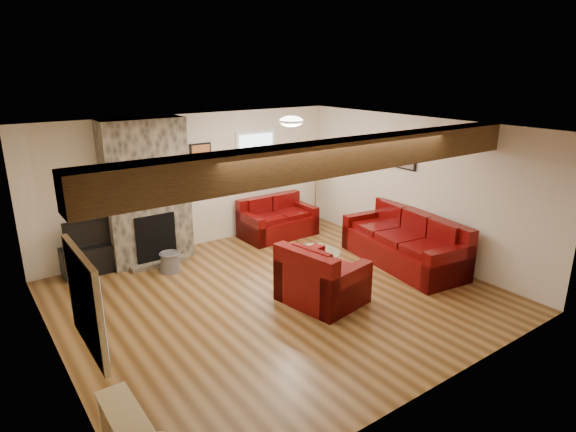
# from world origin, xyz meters

# --- Properties ---
(room) EXTENTS (8.00, 8.00, 8.00)m
(room) POSITION_xyz_m (0.00, 0.00, 1.25)
(room) COLOR brown
(room) RESTS_ON ground
(floor) EXTENTS (6.00, 6.00, 0.00)m
(floor) POSITION_xyz_m (0.00, 0.00, 0.00)
(floor) COLOR brown
(floor) RESTS_ON ground
(oak_beam) EXTENTS (6.00, 0.36, 0.38)m
(oak_beam) POSITION_xyz_m (0.00, -1.25, 2.31)
(oak_beam) COLOR #351F0F
(oak_beam) RESTS_ON room
(chimney_breast) EXTENTS (1.40, 0.67, 2.50)m
(chimney_breast) POSITION_xyz_m (-1.00, 2.49, 1.22)
(chimney_breast) COLOR #37312B
(chimney_breast) RESTS_ON floor
(back_window) EXTENTS (0.90, 0.08, 1.10)m
(back_window) POSITION_xyz_m (1.35, 2.71, 1.55)
(back_window) COLOR white
(back_window) RESTS_ON room
(hatch_window) EXTENTS (0.08, 1.00, 0.90)m
(hatch_window) POSITION_xyz_m (-2.96, -1.50, 1.45)
(hatch_window) COLOR tan
(hatch_window) RESTS_ON room
(ceiling_dome) EXTENTS (0.40, 0.40, 0.18)m
(ceiling_dome) POSITION_xyz_m (0.90, 0.90, 2.44)
(ceiling_dome) COLOR white
(ceiling_dome) RESTS_ON room
(artwork_back) EXTENTS (0.42, 0.06, 0.52)m
(artwork_back) POSITION_xyz_m (0.15, 2.71, 1.70)
(artwork_back) COLOR black
(artwork_back) RESTS_ON room
(artwork_right) EXTENTS (0.06, 0.55, 0.42)m
(artwork_right) POSITION_xyz_m (2.96, 0.30, 1.75)
(artwork_right) COLOR black
(artwork_right) RESTS_ON room
(sofa_three) EXTENTS (1.27, 2.41, 0.89)m
(sofa_three) POSITION_xyz_m (2.48, -0.23, 0.45)
(sofa_three) COLOR #4A0506
(sofa_three) RESTS_ON floor
(loveseat) EXTENTS (1.48, 0.86, 0.78)m
(loveseat) POSITION_xyz_m (1.54, 2.23, 0.39)
(loveseat) COLOR #4A0506
(loveseat) RESTS_ON floor
(armchair_red) EXTENTS (1.12, 1.23, 0.88)m
(armchair_red) POSITION_xyz_m (0.46, -0.49, 0.44)
(armchair_red) COLOR #4A0506
(armchair_red) RESTS_ON floor
(coffee_table) EXTENTS (0.83, 0.83, 0.44)m
(coffee_table) POSITION_xyz_m (0.94, 0.30, 0.20)
(coffee_table) COLOR #4D3218
(coffee_table) RESTS_ON floor
(tv_cabinet) EXTENTS (0.96, 0.39, 0.48)m
(tv_cabinet) POSITION_xyz_m (-2.00, 2.53, 0.24)
(tv_cabinet) COLOR black
(tv_cabinet) RESTS_ON floor
(television) EXTENTS (0.83, 0.11, 0.48)m
(television) POSITION_xyz_m (-2.00, 2.53, 0.72)
(television) COLOR black
(television) RESTS_ON tv_cabinet
(floor_lamp) EXTENTS (0.36, 0.36, 1.41)m
(floor_lamp) POSITION_xyz_m (2.37, 2.06, 1.20)
(floor_lamp) COLOR tan
(floor_lamp) RESTS_ON floor
(coal_bucket) EXTENTS (0.36, 0.36, 0.34)m
(coal_bucket) POSITION_xyz_m (-0.94, 1.83, 0.17)
(coal_bucket) COLOR slate
(coal_bucket) RESTS_ON floor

